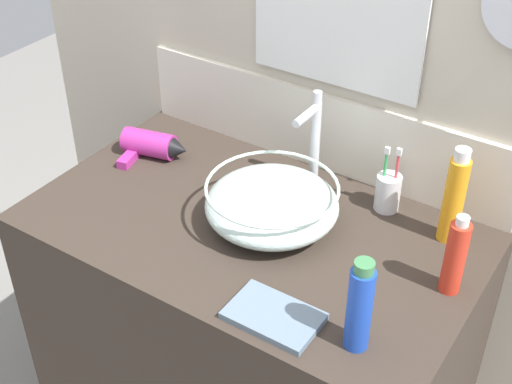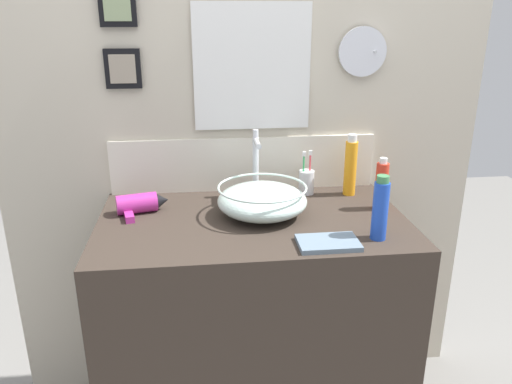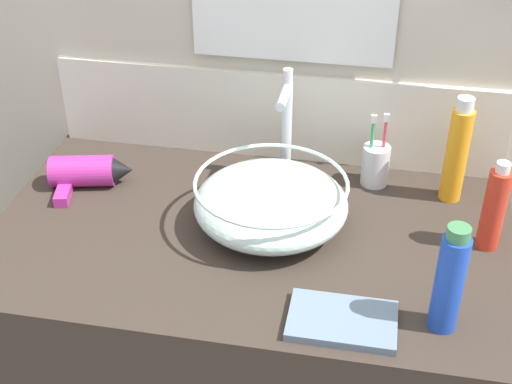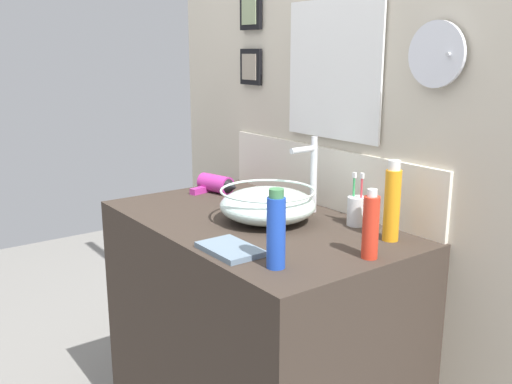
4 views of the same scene
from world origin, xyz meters
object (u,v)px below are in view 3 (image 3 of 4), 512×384
at_px(soap_dispenser, 457,152).
at_px(hair_drier, 88,172).
at_px(toothbrush_cup, 375,164).
at_px(shampoo_bottle, 494,208).
at_px(hand_towel, 342,321).
at_px(faucet, 286,120).
at_px(lotion_bottle, 449,281).
at_px(glass_bowl_sink, 271,203).

bearing_deg(soap_dispenser, hair_drier, -172.83).
height_order(toothbrush_cup, soap_dispenser, soap_dispenser).
xyz_separation_m(hair_drier, toothbrush_cup, (0.64, 0.13, 0.02)).
bearing_deg(shampoo_bottle, hand_towel, -133.47).
xyz_separation_m(faucet, shampoo_bottle, (0.44, -0.18, -0.06)).
distance_m(shampoo_bottle, lotion_bottle, 0.27).
bearing_deg(toothbrush_cup, glass_bowl_sink, -134.52).
xyz_separation_m(hair_drier, lotion_bottle, (0.77, -0.31, 0.07)).
relative_size(shampoo_bottle, hand_towel, 1.02).
bearing_deg(toothbrush_cup, soap_dispenser, -9.74).
bearing_deg(hand_towel, glass_bowl_sink, 123.06).
height_order(hair_drier, hand_towel, hair_drier).
height_order(faucet, shampoo_bottle, faucet).
height_order(toothbrush_cup, shampoo_bottle, shampoo_bottle).
bearing_deg(hand_towel, shampoo_bottle, 46.53).
distance_m(faucet, lotion_bottle, 0.55).
bearing_deg(shampoo_bottle, toothbrush_cup, 140.70).
distance_m(toothbrush_cup, shampoo_bottle, 0.31).
bearing_deg(faucet, hand_towel, -69.21).
bearing_deg(lotion_bottle, faucet, 128.88).
bearing_deg(glass_bowl_sink, shampoo_bottle, 1.92).
height_order(faucet, lotion_bottle, faucet).
xyz_separation_m(glass_bowl_sink, toothbrush_cup, (0.20, 0.21, -0.01)).
relative_size(hair_drier, soap_dispenser, 0.80).
bearing_deg(toothbrush_cup, hand_towel, -93.72).
relative_size(soap_dispenser, shampoo_bottle, 1.25).
relative_size(toothbrush_cup, soap_dispenser, 0.72).
distance_m(shampoo_bottle, hand_towel, 0.40).
xyz_separation_m(toothbrush_cup, shampoo_bottle, (0.24, -0.19, 0.04)).
height_order(glass_bowl_sink, hair_drier, glass_bowl_sink).
relative_size(glass_bowl_sink, faucet, 1.19).
xyz_separation_m(glass_bowl_sink, soap_dispenser, (0.37, 0.18, 0.06)).
distance_m(glass_bowl_sink, faucet, 0.21).
bearing_deg(faucet, toothbrush_cup, 4.88).
xyz_separation_m(shampoo_bottle, hand_towel, (-0.27, -0.28, -0.08)).
bearing_deg(soap_dispenser, shampoo_bottle, -67.55).
bearing_deg(toothbrush_cup, lotion_bottle, -72.52).
distance_m(lotion_bottle, hand_towel, 0.20).
height_order(hair_drier, toothbrush_cup, toothbrush_cup).
bearing_deg(hair_drier, lotion_bottle, -22.03).
relative_size(faucet, toothbrush_cup, 1.52).
height_order(toothbrush_cup, hand_towel, toothbrush_cup).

